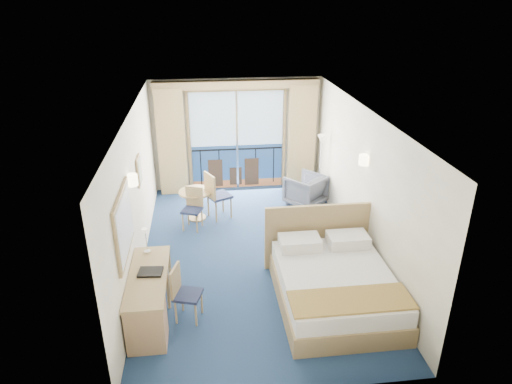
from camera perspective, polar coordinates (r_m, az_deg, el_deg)
name	(u,v)px	position (r m, az deg, el deg)	size (l,w,h in m)	color
floor	(252,254)	(8.65, -0.47, -7.76)	(6.50, 6.50, 0.00)	navy
room_walls	(252,165)	(7.86, -0.51, 3.34)	(4.04, 6.54, 2.72)	beige
balcony_door	(237,143)	(11.09, -2.41, 6.08)	(2.36, 0.03, 2.52)	navy
curtain_left	(172,142)	(10.91, -10.51, 6.11)	(0.65, 0.22, 2.55)	tan
curtain_right	(301,138)	(11.14, 5.71, 6.77)	(0.65, 0.22, 2.55)	tan
pelmet	(236,84)	(10.62, -2.45, 13.29)	(3.80, 0.25, 0.18)	#A08257
mirror	(124,224)	(6.64, -16.19, -3.91)	(0.05, 1.25, 0.95)	#A08257
wall_print	(139,171)	(8.38, -14.40, 2.60)	(0.04, 0.42, 0.52)	#A08257
sconce_left	(132,180)	(7.32, -15.25, 1.46)	(0.18, 0.18, 0.18)	#F9E3AE
sconce_right	(364,160)	(8.13, 13.36, 3.93)	(0.18, 0.18, 0.18)	#F9E3AE
bed	(334,283)	(7.39, 9.68, -11.15)	(1.90, 2.26, 1.19)	#A08257
nightstand	(348,240)	(8.74, 11.41, -5.95)	(0.39, 0.38, 0.52)	tan
phone	(347,227)	(8.57, 11.35, -4.26)	(0.19, 0.15, 0.08)	silver
armchair	(305,190)	(10.48, 6.19, 0.25)	(0.76, 0.78, 0.71)	#474C57
floor_lamp	(321,152)	(10.43, 8.13, 5.03)	(0.22, 0.22, 1.59)	silver
desk	(147,313)	(6.74, -13.48, -14.54)	(0.56, 1.62, 0.76)	#A08257
desk_chair	(183,290)	(6.95, -9.15, -12.03)	(0.48, 0.47, 0.88)	#1E2647
folder	(150,272)	(6.93, -13.06, -9.71)	(0.35, 0.26, 0.03)	black
desk_lamp	(146,236)	(7.28, -13.64, -5.32)	(0.11, 0.11, 0.41)	silver
round_table	(196,198)	(9.80, -7.53, -0.71)	(0.71, 0.71, 0.64)	#A08257
table_chair_a	(215,193)	(9.73, -5.11, -0.12)	(0.61, 0.60, 1.05)	#1E2647
table_chair_b	(193,206)	(9.45, -7.87, -1.69)	(0.48, 0.49, 0.87)	#1E2647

